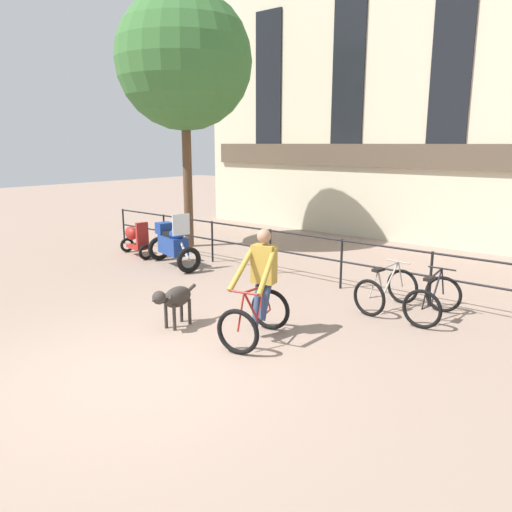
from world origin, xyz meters
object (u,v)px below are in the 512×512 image
Objects in this scene: parked_bicycle_near_lamp at (386,290)px; parked_bicycle_mid_left at (433,300)px; parked_motorcycle at (173,244)px; parked_scooter at (135,239)px; cyclist_with_bike at (259,291)px; dog at (174,298)px.

parked_bicycle_near_lamp and parked_bicycle_mid_left have the same top height.
parked_motorcycle is 1.38× the size of parked_scooter.
cyclist_with_bike is 1.48m from dog.
dog is at bearing -172.07° from cyclist_with_bike.
parked_scooter is at bearing 99.93° from parked_motorcycle.
parked_bicycle_mid_left is at bearing 41.95° from cyclist_with_bike.
parked_bicycle_near_lamp is (0.90, 2.54, -0.41)m from cyclist_with_bike.
parked_motorcycle reaches higher than dog.
cyclist_with_bike reaches higher than dog.
cyclist_with_bike is 5.11m from parked_motorcycle.
parked_bicycle_near_lamp is at bearing 57.13° from cyclist_with_bike.
dog is at bearing -115.84° from parked_motorcycle.
parked_bicycle_mid_left is at bearing 39.16° from dog.
parked_bicycle_mid_left is at bearing -76.19° from parked_scooter.
cyclist_with_bike reaches higher than parked_motorcycle.
parked_bicycle_near_lamp is 7.20m from parked_scooter.
parked_scooter reaches higher than parked_bicycle_near_lamp.
cyclist_with_bike reaches higher than parked_scooter.
cyclist_with_bike is at bearing -101.30° from parked_motorcycle.
parked_bicycle_mid_left reaches higher than dog.
parked_motorcycle is 1.71m from parked_scooter.
parked_motorcycle is at bearing 134.06° from dog.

